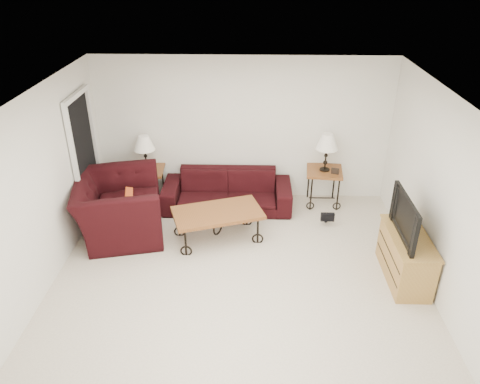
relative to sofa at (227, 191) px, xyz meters
name	(u,v)px	position (x,y,z in m)	size (l,w,h in m)	color
ground	(239,282)	(0.26, -2.02, -0.32)	(5.00, 5.00, 0.00)	beige
wall_back	(243,130)	(0.26, 0.48, 0.93)	(5.00, 0.02, 2.50)	white
wall_front	(228,364)	(0.26, -4.52, 0.93)	(5.00, 0.02, 2.50)	white
wall_left	(37,198)	(-2.24, -2.02, 0.93)	(0.02, 5.00, 2.50)	white
wall_right	(445,204)	(2.76, -2.02, 0.93)	(0.02, 5.00, 2.50)	white
ceiling	(238,101)	(0.26, -2.02, 2.18)	(5.00, 5.00, 0.00)	white
doorway	(85,161)	(-2.21, -0.37, 0.70)	(0.08, 0.94, 2.04)	black
sofa	(227,191)	(0.00, 0.00, 0.00)	(2.17, 0.85, 0.64)	black
side_table_left	(149,186)	(-1.39, 0.18, -0.01)	(0.57, 0.57, 0.62)	brown
side_table_right	(323,187)	(1.65, 0.18, 0.01)	(0.60, 0.60, 0.65)	brown
lamp_left	(145,153)	(-1.39, 0.18, 0.61)	(0.35, 0.35, 0.62)	black
lamp_right	(326,152)	(1.65, 0.18, 0.66)	(0.37, 0.37, 0.65)	black
photo_frame_left	(136,171)	(-1.54, 0.03, 0.35)	(0.12, 0.02, 0.10)	black
photo_frame_right	(335,171)	(1.80, 0.03, 0.39)	(0.13, 0.02, 0.11)	black
coffee_table	(218,225)	(-0.09, -0.99, -0.07)	(1.32, 0.71, 0.49)	brown
armchair	(119,207)	(-1.62, -0.85, 0.14)	(1.42, 1.24, 0.92)	black
throw_pillow	(128,205)	(-1.47, -0.90, 0.20)	(0.42, 0.11, 0.42)	#BC3A18
tv_stand	(405,257)	(2.49, -1.86, 0.01)	(0.46, 1.10, 0.66)	#B38E42
television	(412,218)	(2.47, -1.86, 0.63)	(0.99, 0.13, 0.57)	black
backpack	(327,211)	(1.64, -0.47, -0.10)	(0.33, 0.25, 0.43)	black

